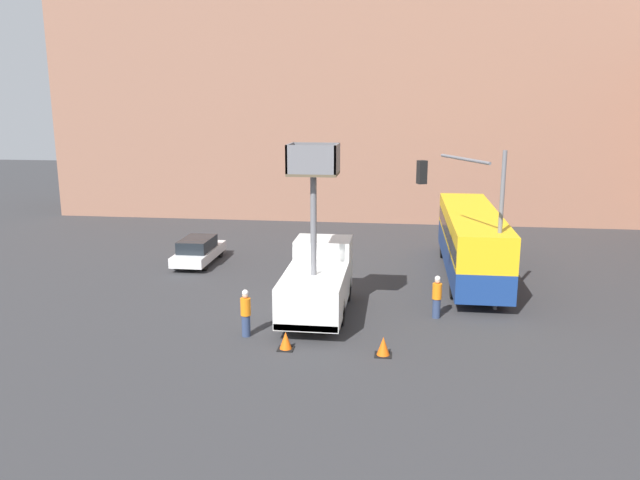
# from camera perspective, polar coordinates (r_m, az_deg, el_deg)

# --- Properties ---
(ground_plane) EXTENTS (120.00, 120.00, 0.00)m
(ground_plane) POSITION_cam_1_polar(r_m,az_deg,el_deg) (26.58, -0.71, -6.27)
(ground_plane) COLOR #333335
(building_backdrop_far) EXTENTS (44.00, 10.00, 20.08)m
(building_backdrop_far) POSITION_cam_1_polar(r_m,az_deg,el_deg) (48.98, 3.31, 14.35)
(building_backdrop_far) COLOR #936651
(building_backdrop_far) RESTS_ON ground_plane
(utility_truck) EXTENTS (2.40, 6.20, 7.05)m
(utility_truck) POSITION_cam_1_polar(r_m,az_deg,el_deg) (25.48, -0.22, -3.55)
(utility_truck) COLOR silver
(utility_truck) RESTS_ON ground_plane
(city_bus) EXTENTS (2.47, 11.95, 3.30)m
(city_bus) POSITION_cam_1_polar(r_m,az_deg,el_deg) (31.67, 13.67, 0.14)
(city_bus) COLOR navy
(city_bus) RESTS_ON ground_plane
(traffic_light_pole) EXTENTS (3.61, 3.36, 6.67)m
(traffic_light_pole) POSITION_cam_1_polar(r_m,az_deg,el_deg) (25.77, 13.94, 3.09)
(traffic_light_pole) COLOR slate
(traffic_light_pole) RESTS_ON ground_plane
(road_worker_near_truck) EXTENTS (0.38, 0.38, 1.82)m
(road_worker_near_truck) POSITION_cam_1_polar(r_m,az_deg,el_deg) (23.45, -6.81, -6.65)
(road_worker_near_truck) COLOR navy
(road_worker_near_truck) RESTS_ON ground_plane
(road_worker_directing) EXTENTS (0.38, 0.38, 1.77)m
(road_worker_directing) POSITION_cam_1_polar(r_m,az_deg,el_deg) (25.64, 10.63, -5.15)
(road_worker_directing) COLOR navy
(road_worker_directing) RESTS_ON ground_plane
(traffic_cone_near_truck) EXTENTS (0.59, 0.59, 0.67)m
(traffic_cone_near_truck) POSITION_cam_1_polar(r_m,az_deg,el_deg) (21.93, 5.81, -9.69)
(traffic_cone_near_truck) COLOR black
(traffic_cone_near_truck) RESTS_ON ground_plane
(traffic_cone_mid_road) EXTENTS (0.57, 0.57, 0.65)m
(traffic_cone_mid_road) POSITION_cam_1_polar(r_m,az_deg,el_deg) (22.36, -3.16, -9.21)
(traffic_cone_mid_road) COLOR black
(traffic_cone_mid_road) RESTS_ON ground_plane
(parked_car_curbside) EXTENTS (1.73, 4.53, 1.42)m
(parked_car_curbside) POSITION_cam_1_polar(r_m,az_deg,el_deg) (34.12, -11.06, -0.94)
(parked_car_curbside) COLOR silver
(parked_car_curbside) RESTS_ON ground_plane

